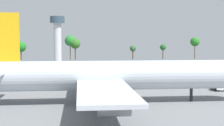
# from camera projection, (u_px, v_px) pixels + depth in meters

# --- Properties ---
(ground_plane) EXTENTS (260.14, 260.14, 0.00)m
(ground_plane) POSITION_uv_depth(u_px,v_px,m) (112.00, 103.00, 75.58)
(ground_plane) COLOR slate
(cargo_airplane) EXTENTS (65.04, 60.45, 20.53)m
(cargo_airplane) POSITION_uv_depth(u_px,v_px,m) (111.00, 76.00, 75.09)
(cargo_airplane) COLOR silver
(cargo_airplane) RESTS_ON ground_plane
(maintenance_van) EXTENTS (2.95, 5.32, 2.55)m
(maintenance_van) POSITION_uv_depth(u_px,v_px,m) (218.00, 86.00, 93.04)
(maintenance_van) COLOR silver
(maintenance_van) RESTS_ON ground_plane
(control_tower) EXTENTS (8.97, 8.97, 28.28)m
(control_tower) POSITION_uv_depth(u_px,v_px,m) (57.00, 34.00, 201.55)
(control_tower) COLOR silver
(control_tower) RESTS_ON ground_plane
(tree_line_backdrop) EXTENTS (159.08, 7.51, 16.83)m
(tree_line_backdrop) POSITION_uv_depth(u_px,v_px,m) (76.00, 44.00, 227.33)
(tree_line_backdrop) COLOR #51381E
(tree_line_backdrop) RESTS_ON ground_plane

